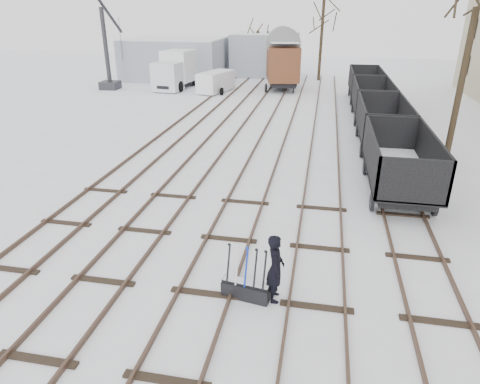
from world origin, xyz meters
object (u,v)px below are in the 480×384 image
(worker, at_px, (275,268))
(crane, at_px, (109,66))
(ground_frame, at_px, (246,288))
(freight_wagon_a, at_px, (398,171))
(box_van_wagon, at_px, (283,62))
(panel_van, at_px, (216,82))
(lorry, at_px, (180,68))

(worker, xyz_separation_m, crane, (-18.87, 28.43, 1.15))
(ground_frame, relative_size, freight_wagon_a, 0.24)
(freight_wagon_a, bearing_deg, box_van_wagon, 107.29)
(worker, relative_size, box_van_wagon, 0.32)
(worker, distance_m, crane, 34.15)
(ground_frame, bearing_deg, panel_van, 115.08)
(lorry, height_order, panel_van, lorry)
(ground_frame, xyz_separation_m, crane, (-18.12, 28.53, 1.83))
(worker, distance_m, panel_van, 29.94)
(worker, bearing_deg, lorry, 14.90)
(box_van_wagon, bearing_deg, panel_van, -165.74)
(crane, bearing_deg, ground_frame, -59.96)
(ground_frame, xyz_separation_m, worker, (0.75, 0.10, 0.67))
(lorry, relative_size, panel_van, 1.74)
(ground_frame, height_order, freight_wagon_a, freight_wagon_a)
(ground_frame, height_order, box_van_wagon, box_van_wagon)
(ground_frame, bearing_deg, worker, 17.11)
(ground_frame, distance_m, freight_wagon_a, 9.52)
(ground_frame, bearing_deg, crane, 131.94)
(box_van_wagon, bearing_deg, worker, -94.44)
(crane, bearing_deg, freight_wagon_a, -43.93)
(crane, bearing_deg, worker, -58.81)
(box_van_wagon, height_order, lorry, box_van_wagon)
(ground_frame, relative_size, box_van_wagon, 0.25)
(crane, bearing_deg, panel_van, -1.27)
(lorry, distance_m, panel_van, 4.51)
(box_van_wagon, distance_m, panel_van, 6.42)
(ground_frame, height_order, crane, crane)
(box_van_wagon, bearing_deg, crane, 179.85)
(box_van_wagon, relative_size, panel_van, 1.37)
(ground_frame, xyz_separation_m, panel_van, (-8.00, 28.73, 0.66))
(box_van_wagon, height_order, crane, crane)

